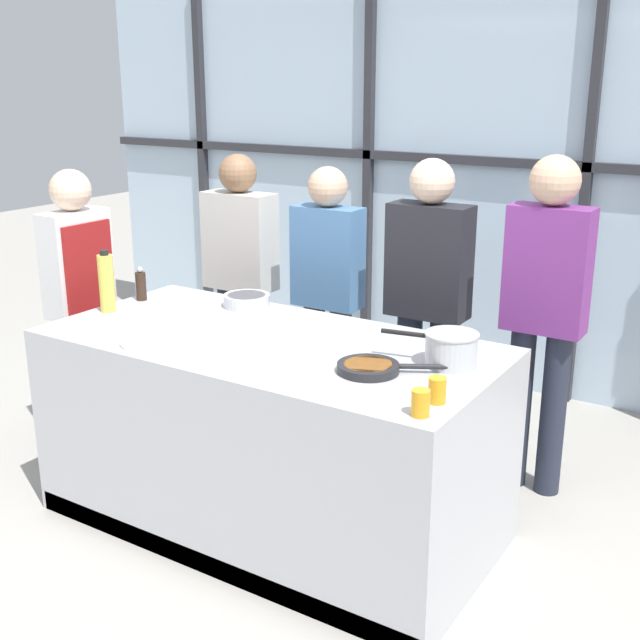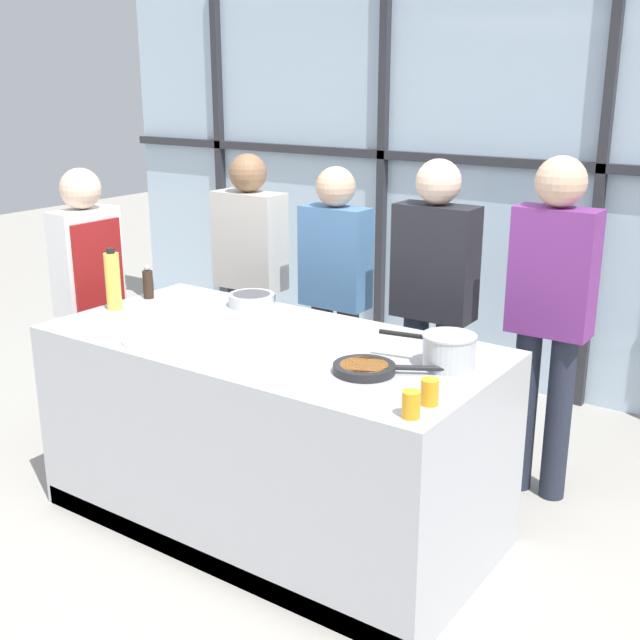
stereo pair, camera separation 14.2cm
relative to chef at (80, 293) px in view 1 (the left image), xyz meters
name	(u,v)px [view 1 (the left image)]	position (x,y,z in m)	size (l,w,h in m)	color
ground_plane	(272,521)	(1.39, -0.14, -0.92)	(18.00, 18.00, 0.00)	#ADA89E
back_window_wall	(472,180)	(1.39, 2.20, 0.48)	(6.40, 0.10, 2.80)	silver
demo_island	(270,434)	(1.39, -0.14, -0.45)	(2.10, 1.01, 0.93)	#B7BABF
chef	(80,293)	(0.00, 0.00, 0.00)	(0.22, 0.38, 1.60)	#232838
spectator_far_left	(241,271)	(0.45, 0.87, 0.00)	(0.45, 0.23, 1.64)	#232838
spectator_center_left	(327,286)	(1.08, 0.87, -0.01)	(0.40, 0.22, 1.60)	#47382D
spectator_center_right	(428,295)	(1.70, 0.87, 0.03)	(0.43, 0.23, 1.68)	#232838
spectator_far_right	(545,303)	(2.33, 0.87, 0.08)	(0.40, 0.24, 1.73)	#232838
frying_pan	(370,367)	(1.98, -0.26, 0.03)	(0.42, 0.30, 0.04)	#232326
saucepan	(451,348)	(2.22, -0.02, 0.09)	(0.41, 0.22, 0.14)	silver
white_plate	(149,342)	(0.98, -0.48, 0.02)	(0.25, 0.25, 0.01)	white
mixing_bowl	(247,300)	(0.98, 0.24, 0.05)	(0.24, 0.24, 0.06)	silver
oil_bottle	(106,283)	(0.44, -0.21, 0.16)	(0.08, 0.08, 0.31)	#E0CC4C
pepper_grinder	(141,285)	(0.43, 0.04, 0.09)	(0.05, 0.05, 0.18)	#332319
juice_glass_near	(421,403)	(2.34, -0.55, 0.06)	(0.07, 0.07, 0.10)	orange
juice_glass_far	(437,390)	(2.34, -0.41, 0.06)	(0.07, 0.07, 0.10)	orange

